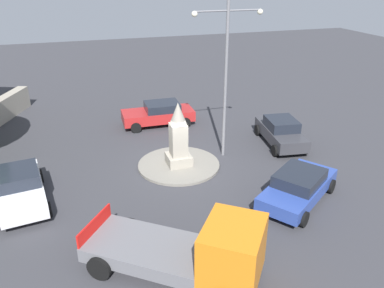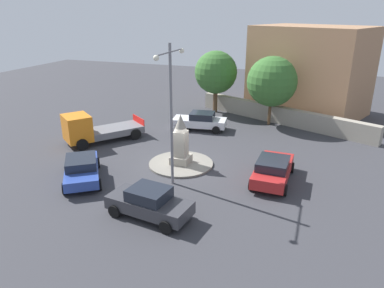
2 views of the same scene
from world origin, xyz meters
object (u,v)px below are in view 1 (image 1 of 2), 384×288
object	(u,v)px
car_white_passing	(20,187)
car_blue_near_island	(298,186)
truck_orange_approaching	(196,251)
monument	(178,137)
car_dark_grey_far_side	(281,131)
car_red_parked_right	(159,113)
streetlamp	(226,67)

from	to	relation	value
car_white_passing	car_blue_near_island	bearing A→B (deg)	-17.23
car_blue_near_island	truck_orange_approaching	size ratio (longest dim) A/B	0.80
monument	car_dark_grey_far_side	xyz separation A→B (m)	(6.27, 0.84, -0.84)
car_red_parked_right	car_blue_near_island	world-z (taller)	car_red_parked_right
streetlamp	car_blue_near_island	size ratio (longest dim) A/B	1.68
car_dark_grey_far_side	truck_orange_approaching	xyz separation A→B (m)	(-7.88, -8.48, 0.28)
truck_orange_approaching	car_dark_grey_far_side	bearing A→B (deg)	47.09
car_dark_grey_far_side	car_white_passing	distance (m)	13.73
car_blue_near_island	car_white_passing	size ratio (longest dim) A/B	1.03
car_dark_grey_far_side	streetlamp	bearing A→B (deg)	-174.86
car_red_parked_right	truck_orange_approaching	world-z (taller)	truck_orange_approaching
car_white_passing	truck_orange_approaching	distance (m)	8.64
truck_orange_approaching	monument	bearing A→B (deg)	78.08
monument	streetlamp	xyz separation A→B (m)	(2.63, 0.51, 3.16)
car_dark_grey_far_side	car_red_parked_right	xyz separation A→B (m)	(-5.89, 5.05, -0.01)
car_red_parked_right	car_white_passing	distance (m)	10.43
streetlamp	car_red_parked_right	world-z (taller)	streetlamp
streetlamp	truck_orange_approaching	size ratio (longest dim) A/B	1.35
streetlamp	truck_orange_approaching	xyz separation A→B (m)	(-4.24, -8.15, -3.72)
monument	car_red_parked_right	distance (m)	5.96
streetlamp	car_white_passing	bearing A→B (deg)	-170.44
car_white_passing	streetlamp	bearing A→B (deg)	9.56
streetlamp	truck_orange_approaching	world-z (taller)	streetlamp
car_dark_grey_far_side	car_white_passing	bearing A→B (deg)	-171.62
car_red_parked_right	car_dark_grey_far_side	bearing A→B (deg)	-40.60
monument	streetlamp	size ratio (longest dim) A/B	0.41
car_blue_near_island	streetlamp	bearing A→B (deg)	104.72
monument	car_red_parked_right	world-z (taller)	monument
monument	car_dark_grey_far_side	world-z (taller)	monument
car_dark_grey_far_side	car_blue_near_island	bearing A→B (deg)	-112.50
car_red_parked_right	truck_orange_approaching	bearing A→B (deg)	-98.37
car_white_passing	car_red_parked_right	bearing A→B (deg)	42.51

